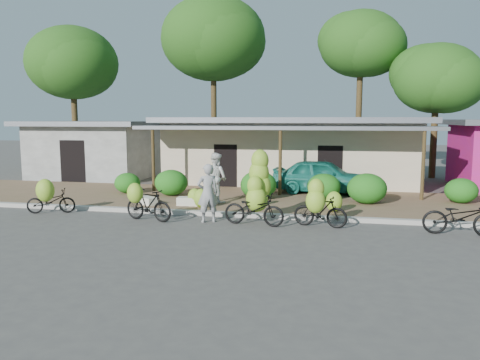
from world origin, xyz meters
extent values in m
plane|color=#4A4745|center=(0.00, 0.00, 0.00)|extent=(100.00, 100.00, 0.00)
cube|color=#835D46|center=(0.00, 5.00, 0.06)|extent=(60.00, 6.00, 0.12)
cube|color=#A8A399|center=(0.00, 2.00, 0.07)|extent=(60.00, 0.25, 0.15)
cube|color=beige|center=(0.00, 11.00, 1.55)|extent=(12.00, 6.00, 3.10)
cube|color=slate|center=(0.00, 11.00, 3.23)|extent=(13.00, 7.00, 0.25)
cube|color=black|center=(0.00, 8.05, 1.10)|extent=(1.40, 0.12, 2.20)
cube|color=slate|center=(0.00, 7.00, 2.90)|extent=(13.00, 2.00, 0.15)
cylinder|color=#503E20|center=(-5.60, 6.10, 1.43)|extent=(0.14, 0.14, 2.85)
cylinder|color=#503E20|center=(0.00, 6.10, 1.43)|extent=(0.14, 0.14, 2.85)
cylinder|color=#503E20|center=(5.60, 6.10, 1.43)|extent=(0.14, 0.14, 2.85)
cube|color=#ADAEA8|center=(-11.00, 11.00, 1.45)|extent=(6.00, 5.00, 2.90)
cube|color=slate|center=(-11.00, 11.00, 3.02)|extent=(7.00, 6.00, 0.25)
cube|color=black|center=(-11.00, 8.55, 1.10)|extent=(1.40, 0.12, 2.20)
cylinder|color=#503E20|center=(-13.50, 13.00, 3.51)|extent=(0.36, 0.36, 7.02)
ellipsoid|color=#194210|center=(-13.50, 13.00, 6.63)|extent=(5.45, 5.45, 4.36)
ellipsoid|color=#194210|center=(-14.00, 13.30, 6.93)|extent=(4.63, 4.63, 3.71)
cylinder|color=#503E20|center=(-5.50, 16.00, 4.37)|extent=(0.36, 0.36, 8.74)
ellipsoid|color=#194210|center=(-5.50, 16.00, 8.25)|extent=(6.55, 6.55, 5.24)
ellipsoid|color=#194210|center=(-6.00, 16.30, 8.55)|extent=(5.57, 5.57, 4.46)
cylinder|color=#503E20|center=(3.50, 16.50, 4.09)|extent=(0.36, 0.36, 8.18)
ellipsoid|color=#194210|center=(3.50, 16.50, 7.72)|extent=(4.94, 4.94, 3.95)
ellipsoid|color=#194210|center=(3.00, 16.80, 8.02)|extent=(4.20, 4.20, 3.36)
cylinder|color=#503E20|center=(7.50, 14.50, 2.90)|extent=(0.36, 0.36, 5.79)
ellipsoid|color=#194210|center=(7.50, 14.50, 5.47)|extent=(4.73, 4.73, 3.78)
ellipsoid|color=#194210|center=(7.00, 14.80, 5.77)|extent=(4.02, 4.02, 3.21)
ellipsoid|color=#1F6316|center=(-6.46, 5.27, 0.56)|extent=(1.12, 1.00, 0.87)
ellipsoid|color=#1F6316|center=(-4.40, 5.05, 0.66)|extent=(1.38, 1.24, 1.07)
ellipsoid|color=#1F6316|center=(-0.72, 4.98, 0.68)|extent=(1.44, 1.30, 1.12)
ellipsoid|color=#1F6316|center=(1.83, 5.41, 0.63)|extent=(1.31, 1.18, 1.02)
ellipsoid|color=#1F6316|center=(3.44, 4.78, 0.69)|extent=(1.46, 1.32, 1.14)
ellipsoid|color=#1F6316|center=(6.93, 5.65, 0.59)|extent=(1.20, 1.08, 0.94)
imported|color=black|center=(-7.44, 1.26, 0.43)|extent=(1.73, 1.09, 0.86)
ellipsoid|color=#B5CD33|center=(-7.22, 0.65, 0.91)|extent=(0.62, 0.53, 0.78)
imported|color=black|center=(-3.61, 0.80, 0.53)|extent=(1.83, 0.92, 1.06)
ellipsoid|color=#B5CD33|center=(-3.77, 0.17, 1.00)|extent=(0.51, 0.43, 0.63)
imported|color=black|center=(-0.16, 0.88, 0.51)|extent=(2.01, 0.97, 1.02)
ellipsoid|color=#B5CD33|center=(-0.12, 1.43, 0.73)|extent=(0.64, 0.55, 0.80)
ellipsoid|color=#B5CD33|center=(-0.02, 1.41, 1.15)|extent=(0.63, 0.53, 0.78)
ellipsoid|color=#B5CD33|center=(-0.10, 1.43, 1.58)|extent=(0.64, 0.55, 0.80)
ellipsoid|color=#B5CD33|center=(-0.07, 1.42, 1.97)|extent=(0.56, 0.47, 0.70)
ellipsoid|color=#B5CD33|center=(-0.13, 1.08, 0.79)|extent=(0.65, 0.55, 0.81)
ellipsoid|color=#B5CD33|center=(-0.17, 1.08, 1.22)|extent=(0.50, 0.42, 0.62)
imported|color=black|center=(1.86, 1.06, 0.49)|extent=(1.70, 0.76, 0.99)
ellipsoid|color=#B5CD33|center=(1.74, 0.42, 0.91)|extent=(0.57, 0.48, 0.71)
ellipsoid|color=#B5CD33|center=(1.75, 0.47, 1.27)|extent=(0.47, 0.40, 0.59)
imported|color=black|center=(5.77, 0.82, 0.53)|extent=(2.08, 0.92, 1.06)
ellipsoid|color=#B5CD33|center=(-2.77, 3.09, 0.44)|extent=(0.51, 0.43, 0.63)
ellipsoid|color=#B5CD33|center=(-2.39, 2.68, 0.47)|extent=(0.55, 0.47, 0.69)
ellipsoid|color=#B5CD33|center=(2.25, 2.96, 0.47)|extent=(0.56, 0.48, 0.70)
cube|color=silver|center=(-2.98, 3.07, 0.27)|extent=(0.87, 0.44, 0.30)
cube|color=silver|center=(-4.52, 2.90, 0.26)|extent=(0.83, 0.75, 0.28)
imported|color=gray|center=(-1.67, 1.00, 0.94)|extent=(0.81, 0.72, 1.88)
imported|color=silver|center=(-2.16, 3.85, 1.07)|extent=(1.16, 1.10, 1.90)
imported|color=#1A7565|center=(1.72, 7.00, 0.85)|extent=(4.39, 2.06, 1.45)
camera|label=1|loc=(2.35, -13.12, 3.28)|focal=35.00mm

